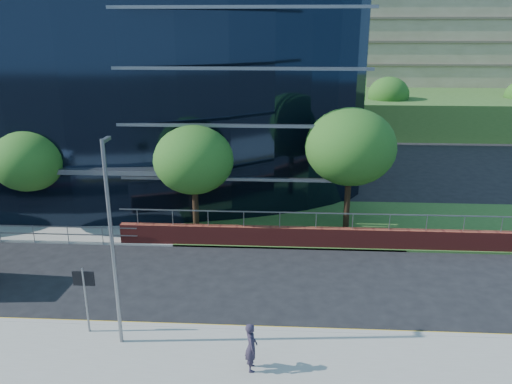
# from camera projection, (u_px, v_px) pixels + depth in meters

# --- Properties ---
(ground) EXTENTS (200.00, 200.00, 0.00)m
(ground) POSITION_uv_depth(u_px,v_px,m) (3.00, 310.00, 21.81)
(ground) COLOR black
(ground) RESTS_ON ground
(far_forecourt) EXTENTS (50.00, 8.00, 0.10)m
(far_forecourt) POSITION_uv_depth(u_px,v_px,m) (5.00, 216.00, 32.56)
(far_forecourt) COLOR gray
(far_forecourt) RESTS_ON ground
(grass_verge) EXTENTS (36.00, 8.00, 0.12)m
(grass_verge) POSITION_uv_depth(u_px,v_px,m) (474.00, 226.00, 30.91)
(grass_verge) COLOR #2D511E
(grass_verge) RESTS_ON ground
(glass_office) EXTENTS (44.00, 23.10, 16.00)m
(glass_office) POSITION_uv_depth(u_px,v_px,m) (80.00, 78.00, 39.31)
(glass_office) COLOR black
(glass_office) RESTS_ON ground
(retaining_wall) EXTENTS (34.00, 0.40, 2.11)m
(retaining_wall) POSITION_uv_depth(u_px,v_px,m) (425.00, 240.00, 27.45)
(retaining_wall) COLOR maroon
(retaining_wall) RESTS_ON ground
(apartment_block) EXTENTS (60.00, 42.00, 30.00)m
(apartment_block) POSITION_uv_depth(u_px,v_px,m) (426.00, 33.00, 70.85)
(apartment_block) COLOR #2D511E
(apartment_block) RESTS_ON ground
(street_sign) EXTENTS (0.85, 0.09, 2.80)m
(street_sign) POSITION_uv_depth(u_px,v_px,m) (84.00, 287.00, 19.39)
(street_sign) COLOR slate
(street_sign) RESTS_ON pavement_near
(tree_far_b) EXTENTS (4.29, 4.29, 6.05)m
(tree_far_b) POSITION_uv_depth(u_px,v_px,m) (29.00, 161.00, 29.67)
(tree_far_b) COLOR black
(tree_far_b) RESTS_ON ground
(tree_far_c) EXTENTS (4.62, 4.62, 6.51)m
(tree_far_c) POSITION_uv_depth(u_px,v_px,m) (194.00, 160.00, 28.55)
(tree_far_c) COLOR black
(tree_far_c) RESTS_ON ground
(tree_far_d) EXTENTS (5.28, 5.28, 7.44)m
(tree_far_d) POSITION_uv_depth(u_px,v_px,m) (350.00, 147.00, 28.80)
(tree_far_d) COLOR black
(tree_far_d) RESTS_ON ground
(tree_dist_e) EXTENTS (4.62, 4.62, 6.51)m
(tree_dist_e) POSITION_uv_depth(u_px,v_px,m) (389.00, 94.00, 57.02)
(tree_dist_e) COLOR black
(tree_dist_e) RESTS_ON ground
(streetlight_east) EXTENTS (0.15, 0.77, 8.00)m
(streetlight_east) POSITION_uv_depth(u_px,v_px,m) (112.00, 240.00, 18.04)
(streetlight_east) COLOR slate
(streetlight_east) RESTS_ON pavement_near
(pedestrian) EXTENTS (0.53, 0.73, 1.84)m
(pedestrian) POSITION_uv_depth(u_px,v_px,m) (251.00, 347.00, 17.50)
(pedestrian) COLOR #272031
(pedestrian) RESTS_ON pavement_near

